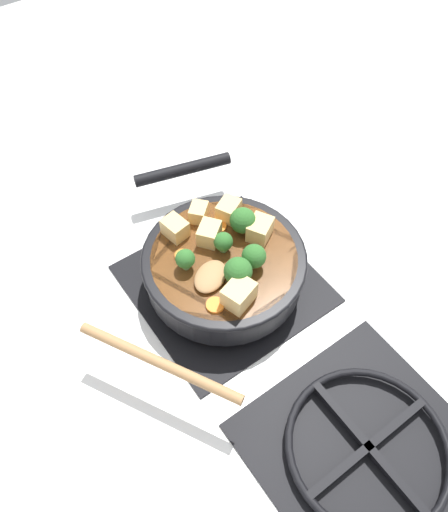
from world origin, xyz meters
TOP-DOWN VIEW (x-y plane):
  - ground_plane at (0.00, 0.00)m, footprint 2.40×2.40m
  - front_burner_grate at (0.00, 0.00)m, footprint 0.31×0.31m
  - rear_burner_grate at (0.00, 0.36)m, footprint 0.31×0.31m
  - skillet_pan at (-0.00, -0.00)m, footprint 0.30×0.41m
  - wooden_spoon at (0.13, 0.07)m, footprint 0.26×0.24m
  - tofu_cube_center_large at (0.03, 0.08)m, footprint 0.06×0.05m
  - tofu_cube_near_handle at (-0.01, -0.10)m, footprint 0.05×0.05m
  - tofu_cube_east_chunk at (-0.00, -0.04)m, footprint 0.05×0.05m
  - tofu_cube_west_chunk at (-0.08, -0.00)m, footprint 0.06×0.05m
  - tofu_cube_back_piece at (-0.06, -0.07)m, footprint 0.05×0.05m
  - tofu_cube_front_piece at (0.04, -0.09)m, footprint 0.04×0.05m
  - broccoli_floret_near_spoon at (0.06, -0.02)m, footprint 0.03×0.03m
  - broccoli_floret_center_top at (0.01, 0.05)m, footprint 0.05×0.05m
  - broccoli_floret_east_rim at (-0.06, -0.03)m, footprint 0.05×0.05m
  - broccoli_floret_west_rim at (-0.03, 0.04)m, footprint 0.04×0.04m
  - broccoli_floret_north_edge at (-0.01, -0.01)m, footprint 0.03×0.03m
  - carrot_slice_orange_thin at (0.07, 0.07)m, footprint 0.03×0.03m
  - carrot_slice_near_center at (0.06, -0.04)m, footprint 0.03×0.03m
  - carrot_slice_edge_slice at (-0.03, -0.06)m, footprint 0.03×0.03m

SIDE VIEW (x-z plane):
  - ground_plane at x=0.00m, z-range 0.00..0.00m
  - front_burner_grate at x=0.00m, z-range 0.00..0.03m
  - rear_burner_grate at x=0.00m, z-range 0.00..0.03m
  - skillet_pan at x=0.00m, z-range 0.03..0.09m
  - carrot_slice_orange_thin at x=0.07m, z-range 0.09..0.09m
  - carrot_slice_near_center at x=0.06m, z-range 0.09..0.09m
  - carrot_slice_edge_slice at x=-0.03m, z-range 0.09..0.09m
  - wooden_spoon at x=0.13m, z-range 0.09..0.10m
  - tofu_cube_near_handle at x=-0.01m, z-range 0.09..0.12m
  - tofu_cube_front_piece at x=0.04m, z-range 0.09..0.12m
  - tofu_cube_back_piece at x=-0.06m, z-range 0.09..0.12m
  - tofu_cube_east_chunk at x=0.00m, z-range 0.09..0.12m
  - tofu_cube_west_chunk at x=-0.08m, z-range 0.09..0.12m
  - tofu_cube_center_large at x=0.03m, z-range 0.09..0.13m
  - broccoli_floret_north_edge at x=-0.01m, z-range 0.09..0.13m
  - broccoli_floret_near_spoon at x=0.06m, z-range 0.09..0.13m
  - broccoli_floret_west_rim at x=-0.03m, z-range 0.09..0.14m
  - broccoli_floret_east_rim at x=-0.06m, z-range 0.09..0.14m
  - broccoli_floret_center_top at x=0.01m, z-range 0.09..0.14m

